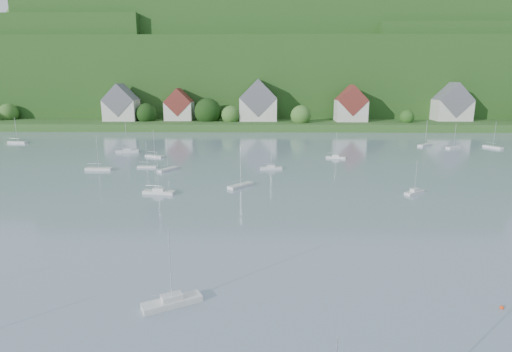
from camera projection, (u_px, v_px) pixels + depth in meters
The scene contains 10 objects.
far_shore_strip at pixel (248, 121), 196.42m from camera, with size 600.00×60.00×3.00m, color #2B5821.
forested_ridge at pixel (253, 76), 258.39m from camera, with size 620.00×181.22×69.89m.
village_building_0 at pixel (121, 106), 182.96m from camera, with size 14.00×10.40×16.00m.
village_building_1 at pixel (179, 107), 184.62m from camera, with size 12.00×9.36×14.00m.
village_building_2 at pixel (258, 104), 182.66m from camera, with size 16.00×11.44×18.00m.
village_building_3 at pixel (351, 106), 180.17m from camera, with size 13.00×10.40×15.50m.
village_building_4 at pixel (452, 105), 183.21m from camera, with size 15.00×10.40×16.50m.
near_sailboat_3 at pixel (172, 301), 39.19m from camera, with size 5.64×4.10×7.54m.
mooring_buoy_2 at pixel (502, 309), 38.67m from camera, with size 0.38×0.38×0.38m, color #F54212.
far_sailboat_cluster at pixel (225, 157), 112.45m from camera, with size 192.87×64.42×8.71m.
Camera 1 is at (7.50, 2.94, 20.67)m, focal length 29.37 mm.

